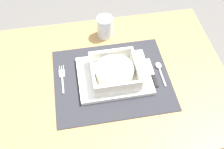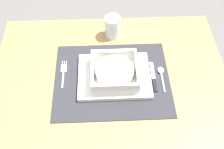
% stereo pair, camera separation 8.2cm
% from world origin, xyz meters
% --- Properties ---
extents(dining_table, '(0.89, 0.67, 0.73)m').
position_xyz_m(dining_table, '(0.00, 0.00, 0.61)').
color(dining_table, '#B2844C').
rests_on(dining_table, ground).
extents(placemat, '(0.43, 0.35, 0.00)m').
position_xyz_m(placemat, '(0.01, -0.01, 0.73)').
color(placemat, '#2D2D33').
rests_on(placemat, dining_table).
extents(serving_plate, '(0.27, 0.21, 0.02)m').
position_xyz_m(serving_plate, '(0.02, -0.00, 0.74)').
color(serving_plate, white).
rests_on(serving_plate, placemat).
extents(porridge_bowl, '(0.17, 0.17, 0.06)m').
position_xyz_m(porridge_bowl, '(0.02, -0.01, 0.77)').
color(porridge_bowl, white).
rests_on(porridge_bowl, serving_plate).
extents(fork, '(0.02, 0.13, 0.00)m').
position_xyz_m(fork, '(-0.18, 0.03, 0.74)').
color(fork, silver).
rests_on(fork, placemat).
extents(spoon, '(0.02, 0.12, 0.01)m').
position_xyz_m(spoon, '(0.19, 0.01, 0.74)').
color(spoon, silver).
rests_on(spoon, placemat).
extents(butter_knife, '(0.01, 0.14, 0.01)m').
position_xyz_m(butter_knife, '(0.16, -0.01, 0.74)').
color(butter_knife, black).
rests_on(butter_knife, placemat).
extents(drinking_glass, '(0.07, 0.07, 0.09)m').
position_xyz_m(drinking_glass, '(0.02, 0.23, 0.77)').
color(drinking_glass, white).
rests_on(drinking_glass, dining_table).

